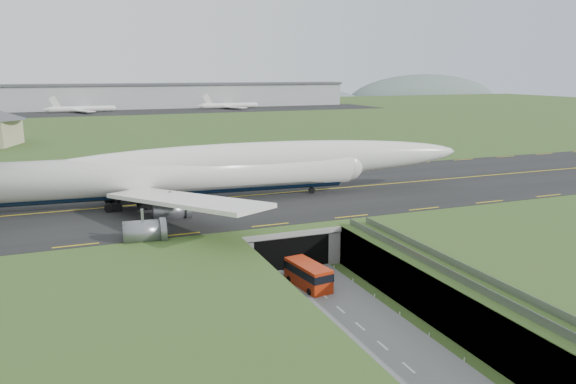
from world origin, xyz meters
name	(u,v)px	position (x,y,z in m)	size (l,w,h in m)	color
ground	(314,289)	(0.00, 0.00, 0.00)	(900.00, 900.00, 0.00)	#3A5823
airfield_deck	(314,268)	(0.00, 0.00, 3.00)	(800.00, 800.00, 6.00)	gray
trench_road	(339,309)	(0.00, -7.50, 0.10)	(12.00, 75.00, 0.20)	slate
taxiway	(242,196)	(0.00, 33.00, 6.09)	(800.00, 44.00, 0.18)	black
tunnel_portal	(272,233)	(0.00, 16.71, 3.33)	(17.00, 22.30, 6.00)	gray
guideway	(475,290)	(11.00, -19.11, 5.32)	(3.00, 53.00, 7.05)	#A8A8A3
jumbo_jet	(201,170)	(-8.03, 31.91, 11.76)	(102.70, 64.43, 21.36)	white
shuttle_tram	(308,275)	(-0.61, 0.74, 1.82)	(4.21, 8.54, 3.32)	#B82A0C
cargo_terminal	(115,96)	(-0.16, 299.41, 13.96)	(320.00, 67.00, 15.60)	#B2B2B2
distant_hills	(179,110)	(64.38, 430.00, -4.00)	(700.00, 91.00, 60.00)	slate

